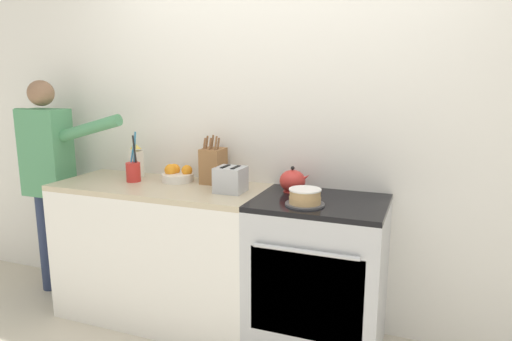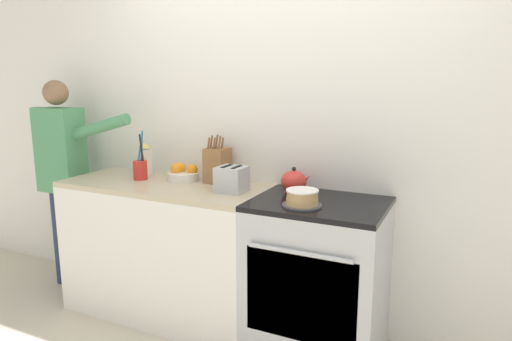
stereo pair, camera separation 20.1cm
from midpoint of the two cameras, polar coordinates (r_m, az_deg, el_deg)
wall_back at (r=2.93m, az=5.46°, el=5.55°), size 8.00×0.04×2.60m
counter_cabinet at (r=3.18m, az=-9.32°, el=-9.67°), size 1.38×0.59×0.92m
stove_range at (r=2.75m, az=9.74°, el=-13.15°), size 0.75×0.62×0.92m
layer_cake at (r=2.48m, az=8.12°, el=-3.49°), size 0.22×0.22×0.09m
tea_kettle at (r=2.77m, az=6.86°, el=-1.41°), size 0.19×0.16×0.16m
knife_block at (r=3.01m, az=-2.92°, el=0.69°), size 0.14×0.16×0.32m
utensil_crock at (r=3.17m, az=-12.51°, el=0.23°), size 0.09×0.09×0.33m
fruit_bowl at (r=3.12m, az=-7.30°, el=-0.38°), size 0.21×0.21×0.11m
toaster at (r=2.77m, az=-0.97°, el=-1.10°), size 0.19×0.16×0.16m
milk_carton at (r=3.30m, az=-12.06°, el=1.30°), size 0.07×0.07×0.23m
person_baker at (r=3.68m, az=-21.58°, el=0.42°), size 0.91×0.20×1.59m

